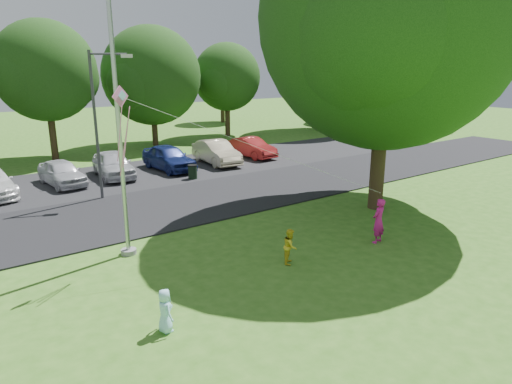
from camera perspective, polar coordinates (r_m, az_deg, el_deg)
ground at (r=13.35m, az=7.06°, el=-11.03°), size 120.00×120.00×0.00m
park_road at (r=20.35m, az=-10.46°, el=-1.62°), size 60.00×6.00×0.06m
parking_strip at (r=26.18m, az=-16.71°, el=1.82°), size 42.00×7.00×0.06m
flagpole at (r=14.55m, az=-16.80°, el=7.86°), size 0.50×0.50×10.00m
street_lamp at (r=21.45m, az=-18.83°, el=9.41°), size 1.78×0.81×6.58m
trash_can at (r=24.74m, az=-7.93°, el=2.46°), size 0.51×0.51×0.81m
big_tree at (r=19.47m, az=16.21°, el=19.31°), size 10.72×10.21×12.81m
tree_row at (r=34.30m, az=-20.03°, el=14.26°), size 64.35×11.94×10.88m
horizon_trees at (r=44.29m, az=-20.40°, el=12.48°), size 77.46×7.20×7.02m
parked_cars at (r=25.69m, az=-18.87°, el=3.04°), size 19.89×5.26×1.48m
woman at (r=16.26m, az=15.06°, el=-3.50°), size 0.64×0.49×1.58m
child_yellow at (r=14.22m, az=4.31°, el=-6.76°), size 0.69×0.68×1.12m
child_blue at (r=10.98m, az=-11.30°, el=-14.35°), size 0.34×0.52×1.06m
kite at (r=13.48m, az=-15.29°, el=9.25°), size 7.88×3.40×3.63m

